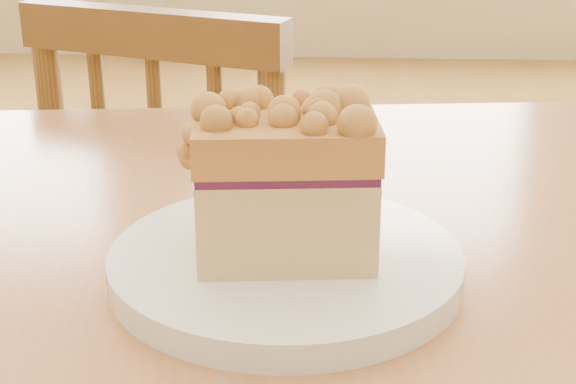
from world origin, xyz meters
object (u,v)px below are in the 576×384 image
(cafe_table_main, at_px, (228,377))
(plate, at_px, (286,265))
(cake_slice, at_px, (286,176))
(cafe_chair_main, at_px, (213,275))

(cafe_table_main, relative_size, plate, 4.91)
(cake_slice, bearing_deg, plate, 98.59)
(plate, bearing_deg, cake_slice, -76.25)
(cafe_chair_main, distance_m, plate, 0.71)
(cafe_chair_main, relative_size, cake_slice, 6.44)
(cafe_table_main, bearing_deg, cake_slice, -48.59)
(cafe_chair_main, relative_size, plate, 3.56)
(cafe_chair_main, bearing_deg, cake_slice, 122.43)
(cafe_chair_main, bearing_deg, cafe_table_main, 118.83)
(cafe_table_main, relative_size, cafe_chair_main, 1.38)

